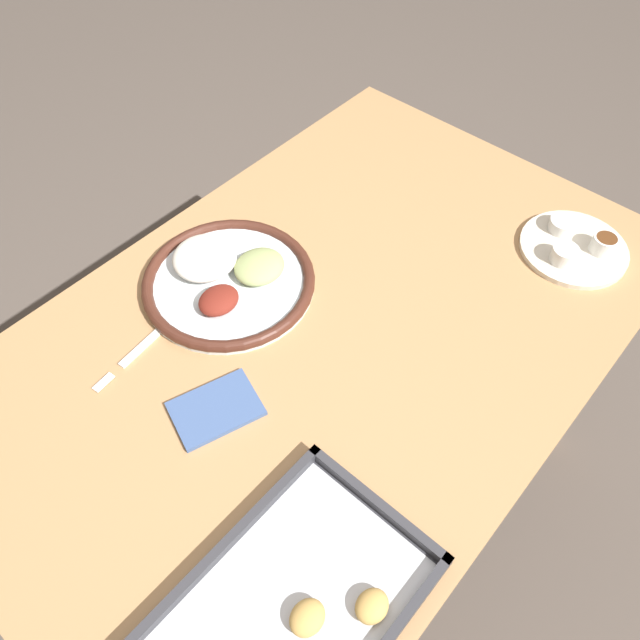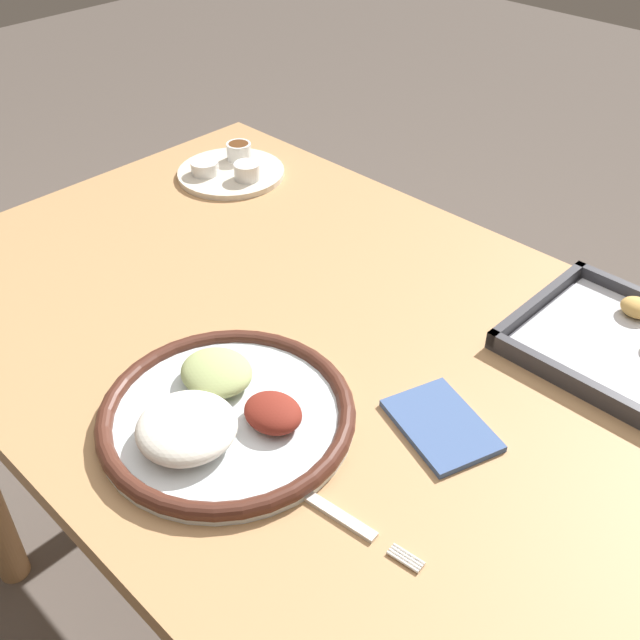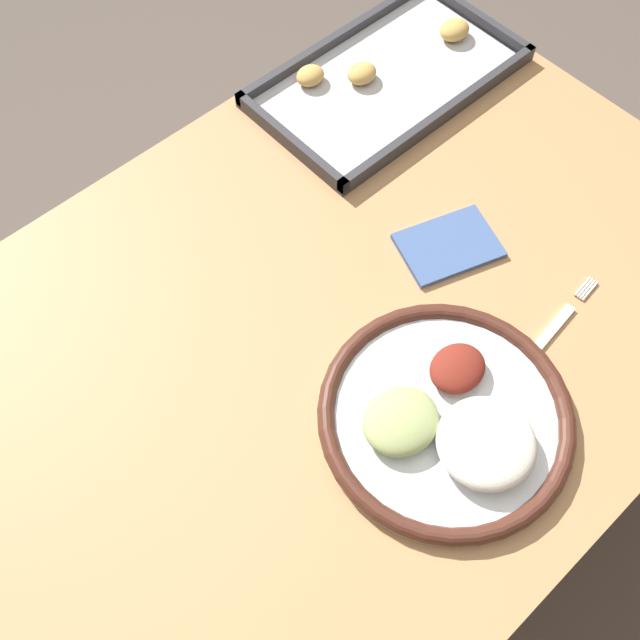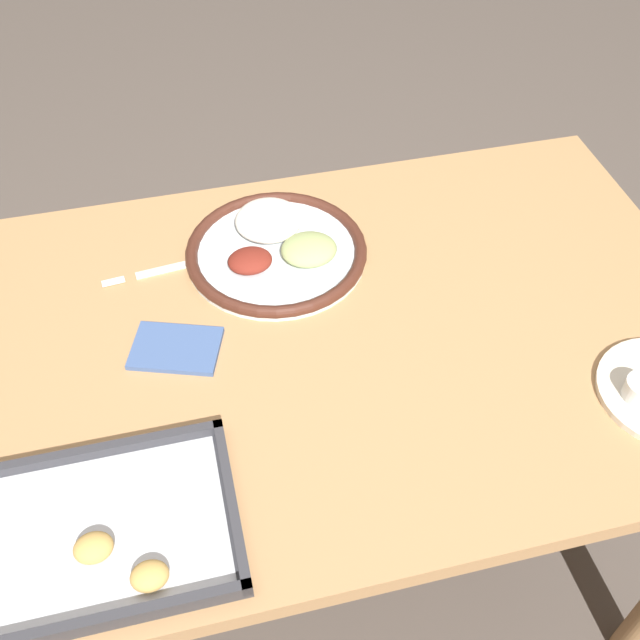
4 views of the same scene
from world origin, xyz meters
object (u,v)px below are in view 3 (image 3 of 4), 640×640
Objects in this scene: saucer_plate at (156,550)px; baking_tray at (156,262)px; fork at (404,255)px; dinner_plate at (447,312)px.

saucer_plate reaches higher than baking_tray.
saucer_plate is 0.58m from baking_tray.
fork is 0.59× the size of baking_tray.
dinner_plate is 0.52m from baking_tray.
fork is (0.19, -0.02, -0.01)m from dinner_plate.
saucer_plate is (-0.46, 0.51, 0.01)m from fork.
dinner_plate reaches higher than baking_tray.
fork is at bearing -104.84° from baking_tray.
dinner_plate is 0.89× the size of baking_tray.
fork is 0.69m from saucer_plate.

